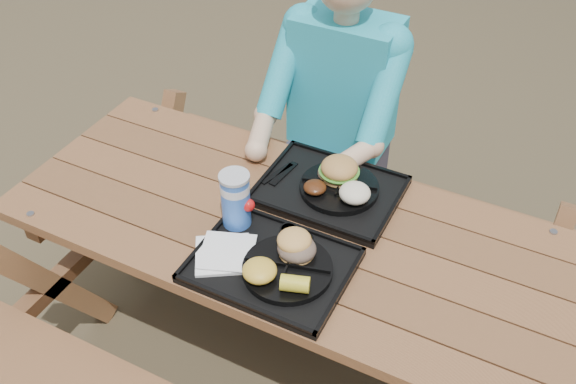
% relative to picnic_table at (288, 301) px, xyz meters
% --- Properties ---
extents(ground, '(60.00, 60.00, 0.00)m').
position_rel_picnic_table_xyz_m(ground, '(0.00, 0.00, -0.38)').
color(ground, '#999999').
rests_on(ground, ground).
extents(picnic_table, '(1.80, 1.49, 0.75)m').
position_rel_picnic_table_xyz_m(picnic_table, '(0.00, 0.00, 0.00)').
color(picnic_table, '#999999').
rests_on(picnic_table, ground).
extents(tray_near, '(0.45, 0.35, 0.02)m').
position_rel_picnic_table_xyz_m(tray_near, '(0.04, -0.19, 0.39)').
color(tray_near, black).
rests_on(tray_near, picnic_table).
extents(tray_far, '(0.45, 0.35, 0.02)m').
position_rel_picnic_table_xyz_m(tray_far, '(0.06, 0.19, 0.39)').
color(tray_far, black).
rests_on(tray_far, picnic_table).
extents(plate_near, '(0.26, 0.26, 0.02)m').
position_rel_picnic_table_xyz_m(plate_near, '(0.10, -0.20, 0.41)').
color(plate_near, black).
rests_on(plate_near, tray_near).
extents(plate_far, '(0.26, 0.26, 0.02)m').
position_rel_picnic_table_xyz_m(plate_far, '(0.09, 0.20, 0.41)').
color(plate_far, black).
rests_on(plate_far, tray_far).
extents(napkin_stack, '(0.22, 0.22, 0.02)m').
position_rel_picnic_table_xyz_m(napkin_stack, '(-0.10, -0.23, 0.40)').
color(napkin_stack, white).
rests_on(napkin_stack, tray_near).
extents(soda_cup, '(0.09, 0.09, 0.18)m').
position_rel_picnic_table_xyz_m(soda_cup, '(-0.13, -0.09, 0.48)').
color(soda_cup, blue).
rests_on(soda_cup, tray_near).
extents(condiment_bbq, '(0.05, 0.05, 0.03)m').
position_rel_picnic_table_xyz_m(condiment_bbq, '(0.04, -0.07, 0.41)').
color(condiment_bbq, black).
rests_on(condiment_bbq, tray_near).
extents(condiment_mustard, '(0.05, 0.05, 0.03)m').
position_rel_picnic_table_xyz_m(condiment_mustard, '(0.10, -0.08, 0.41)').
color(condiment_mustard, yellow).
rests_on(condiment_mustard, tray_near).
extents(sandwich, '(0.11, 0.11, 0.11)m').
position_rel_picnic_table_xyz_m(sandwich, '(0.10, -0.14, 0.47)').
color(sandwich, '#EAA752').
rests_on(sandwich, plate_near).
extents(mac_cheese, '(0.10, 0.10, 0.05)m').
position_rel_picnic_table_xyz_m(mac_cheese, '(0.05, -0.27, 0.44)').
color(mac_cheese, yellow).
rests_on(mac_cheese, plate_near).
extents(corn_cob, '(0.10, 0.10, 0.05)m').
position_rel_picnic_table_xyz_m(corn_cob, '(0.15, -0.26, 0.44)').
color(corn_cob, yellow).
rests_on(corn_cob, plate_near).
extents(cutlery_far, '(0.04, 0.14, 0.01)m').
position_rel_picnic_table_xyz_m(cutlery_far, '(-0.11, 0.19, 0.40)').
color(cutlery_far, black).
rests_on(cutlery_far, tray_far).
extents(burger, '(0.13, 0.13, 0.11)m').
position_rel_picnic_table_xyz_m(burger, '(0.07, 0.24, 0.47)').
color(burger, '#C18644').
rests_on(burger, plate_far).
extents(baked_beans, '(0.07, 0.07, 0.03)m').
position_rel_picnic_table_xyz_m(baked_beans, '(0.03, 0.14, 0.43)').
color(baked_beans, '#4D240F').
rests_on(baked_beans, plate_far).
extents(potato_salad, '(0.10, 0.10, 0.06)m').
position_rel_picnic_table_xyz_m(potato_salad, '(0.16, 0.16, 0.44)').
color(potato_salad, white).
rests_on(potato_salad, plate_far).
extents(diner, '(0.48, 0.84, 1.28)m').
position_rel_picnic_table_xyz_m(diner, '(-0.10, 0.66, 0.27)').
color(diner, '#1D96CB').
rests_on(diner, ground).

